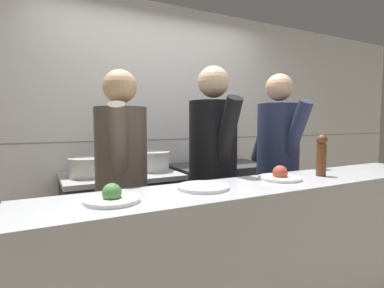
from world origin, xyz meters
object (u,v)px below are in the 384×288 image
Objects in this scene: mixing_bowl_steel at (206,162)px; plated_dish_appetiser at (203,187)px; braising_pot at (154,161)px; plated_dish_dessert at (280,176)px; chef_head_cook at (122,182)px; pepper_mill at (321,154)px; stock_pot at (86,167)px; oven_range at (121,221)px; chef_sous at (213,171)px; chef_line at (278,164)px; sauce_pot at (119,160)px; plated_dish_main at (112,197)px.

plated_dish_appetiser reaches higher than mixing_bowl_steel.
braising_pot is 1.16× the size of plated_dish_dessert.
pepper_mill is at bearing -12.35° from chef_head_cook.
braising_pot is 1.32m from plated_dish_appetiser.
oven_range is at bearing 10.51° from stock_pot.
plated_dish_dessert reaches higher than mixing_bowl_steel.
braising_pot is 0.79m from chef_sous.
mixing_bowl_steel is 0.91m from chef_sous.
oven_range is 1.49m from chef_line.
chef_sous reaches higher than stock_pot.
stock_pot is 1.08× the size of sauce_pot.
braising_pot is 1.10× the size of plated_dish_appetiser.
chef_line is (0.69, 0.05, 0.00)m from chef_sous.
plated_dish_main is 0.15× the size of chef_head_cook.
chef_line is at bearing 11.20° from chef_sous.
chef_head_cook is (-0.17, -0.69, 0.50)m from oven_range.
mixing_bowl_steel is 1.30m from chef_head_cook.
pepper_mill reaches higher than oven_range.
chef_head_cook is at bearing -145.80° from mixing_bowl_steel.
oven_range is 1.44m from plated_dish_appetiser.
braising_pot is (0.31, -0.02, 0.54)m from oven_range.
plated_dish_dessert is 0.80m from chef_line.
stock_pot is at bearing 134.53° from pepper_mill.
chef_sous is (0.19, -0.76, -0.00)m from braising_pot.
pepper_mill reaches higher than plated_dish_main.
plated_dish_appetiser is (-0.80, -1.36, 0.08)m from mixing_bowl_steel.
chef_sous is at bearing 129.63° from pepper_mill.
mixing_bowl_steel is 0.82m from chef_line.
chef_line is at bearing 70.81° from pepper_mill.
oven_range is 0.60× the size of chef_head_cook.
plated_dish_dessert is (0.95, -1.26, 0.05)m from stock_pot.
mixing_bowl_steel is at bearing 79.15° from plated_dish_dessert.
plated_dish_main is 0.71m from chef_head_cook.
plated_dish_main reaches higher than stock_pot.
pepper_mill is at bearing -43.52° from chef_sous.
plated_dish_appetiser is 0.87m from pepper_mill.
stock_pot is at bearing 107.96° from plated_dish_appetiser.
mixing_bowl_steel is at bearing 116.40° from chef_line.
sauce_pot reaches higher than braising_pot.
sauce_pot is 0.97× the size of plated_dish_appetiser.
chef_sous reaches higher than braising_pot.
plated_dish_main is (-0.69, -1.35, 0.04)m from braising_pot.
pepper_mill is at bearing -1.91° from plated_dish_appetiser.
chef_head_cook is (-1.07, -0.73, 0.01)m from mixing_bowl_steel.
plated_dish_appetiser is at bearing -144.96° from chef_line.
pepper_mill is 0.15× the size of chef_sous.
sauce_pot is at bearing 75.18° from plated_dish_main.
sauce_pot is 0.89× the size of braising_pot.
plated_dish_main is at bearing -151.60° from chef_line.
plated_dish_appetiser is 0.16× the size of chef_line.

